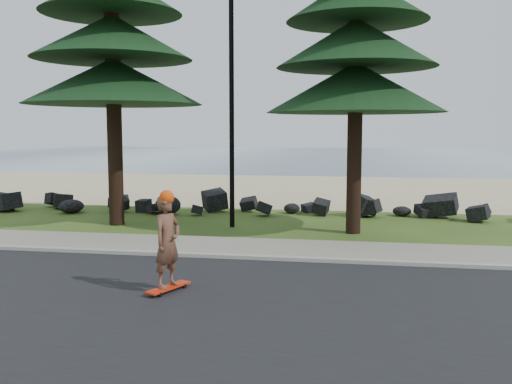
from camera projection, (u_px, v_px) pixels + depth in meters
ground at (203, 249)px, 13.58m from camera, size 160.00×160.00×0.00m
road at (130, 306)px, 9.17m from camera, size 160.00×7.00×0.02m
kerb at (193, 255)px, 12.69m from camera, size 160.00×0.20×0.10m
sidewalk at (206, 246)px, 13.77m from camera, size 160.00×2.00×0.08m
beach_sand at (282, 188)px, 27.78m from camera, size 160.00×15.00×0.01m
ocean at (324, 156)px, 63.51m from camera, size 160.00×58.00×0.01m
seawall_boulders at (248, 215)px, 19.06m from camera, size 60.00×2.40×1.10m
lamp_post at (232, 84)px, 16.27m from camera, size 0.25×0.14×8.14m
skateboarder at (167, 242)px, 9.85m from camera, size 0.58×0.98×1.78m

